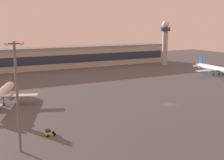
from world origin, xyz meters
TOP-DOWN VIEW (x-y plane):
  - ground_plane at (0.00, 0.00)m, footprint 416.00×416.00m
  - terminal_building at (-2.33, 127.42)m, footprint 176.54×22.40m
  - control_tower at (74.06, 99.79)m, footprint 8.00×8.00m
  - airplane_far_stand at (73.66, 40.92)m, footprint 34.44×44.23m
  - pushback_tug at (-55.40, -11.16)m, footprint 3.10×1.84m
  - apron_light_west at (-65.11, -18.87)m, footprint 4.80×0.90m

SIDE VIEW (x-z plane):
  - ground_plane at x=0.00m, z-range 0.00..0.00m
  - pushback_tug at x=-55.40m, z-range 0.04..2.09m
  - airplane_far_stand at x=73.66m, z-range -1.38..9.96m
  - terminal_building at x=-2.33m, z-range -0.11..16.29m
  - apron_light_west at x=-65.11m, z-range 1.89..31.40m
  - control_tower at x=74.06m, z-range 2.90..39.57m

